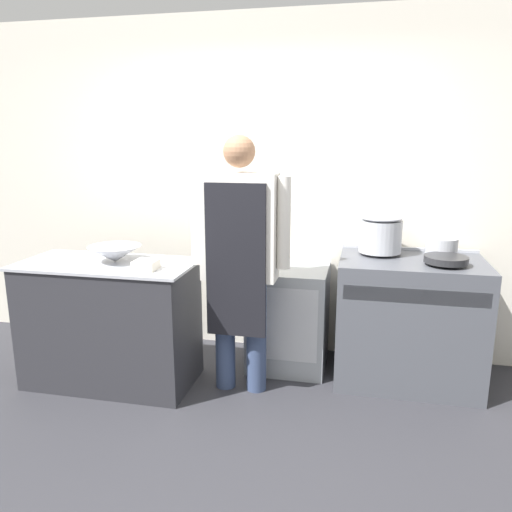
# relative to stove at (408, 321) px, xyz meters

# --- Properties ---
(ground_plane) EXTENTS (14.00, 14.00, 0.00)m
(ground_plane) POSITION_rel_stove_xyz_m (-1.11, -1.31, -0.46)
(ground_plane) COLOR #2D2D33
(wall_back) EXTENTS (8.00, 0.05, 2.70)m
(wall_back) POSITION_rel_stove_xyz_m (-1.11, 0.42, 0.89)
(wall_back) COLOR silver
(wall_back) RESTS_ON ground_plane
(prep_counter) EXTENTS (1.24, 0.61, 0.90)m
(prep_counter) POSITION_rel_stove_xyz_m (-2.11, -0.48, -0.01)
(prep_counter) COLOR #2D2D33
(prep_counter) RESTS_ON ground_plane
(stove) EXTENTS (1.01, 0.68, 0.93)m
(stove) POSITION_rel_stove_xyz_m (0.00, 0.00, 0.00)
(stove) COLOR #4C4F56
(stove) RESTS_ON ground_plane
(fridge_unit) EXTENTS (0.59, 0.59, 0.79)m
(fridge_unit) POSITION_rel_stove_xyz_m (-0.89, 0.07, -0.06)
(fridge_unit) COLOR #93999E
(fridge_unit) RESTS_ON ground_plane
(person_cook) EXTENTS (0.68, 0.24, 1.77)m
(person_cook) POSITION_rel_stove_xyz_m (-1.16, -0.40, 0.56)
(person_cook) COLOR #38476B
(person_cook) RESTS_ON ground_plane
(mixing_bowl) EXTENTS (0.37, 0.37, 0.11)m
(mixing_bowl) POSITION_rel_stove_xyz_m (-2.06, -0.44, 0.50)
(mixing_bowl) COLOR #B2B5BC
(mixing_bowl) RESTS_ON prep_counter
(plastic_tub) EXTENTS (0.15, 0.15, 0.06)m
(plastic_tub) POSITION_rel_stove_xyz_m (-1.75, -0.60, 0.47)
(plastic_tub) COLOR silver
(plastic_tub) RESTS_ON prep_counter
(stock_pot) EXTENTS (0.31, 0.31, 0.28)m
(stock_pot) POSITION_rel_stove_xyz_m (-0.23, 0.12, 0.62)
(stock_pot) COLOR #B2B5BC
(stock_pot) RESTS_ON stove
(saute_pan) EXTENTS (0.29, 0.29, 0.04)m
(saute_pan) POSITION_rel_stove_xyz_m (0.20, -0.12, 0.50)
(saute_pan) COLOR #262628
(saute_pan) RESTS_ON stove
(sauce_pot) EXTENTS (0.22, 0.22, 0.12)m
(sauce_pot) POSITION_rel_stove_xyz_m (0.20, 0.12, 0.54)
(sauce_pot) COLOR #B2B5BC
(sauce_pot) RESTS_ON stove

